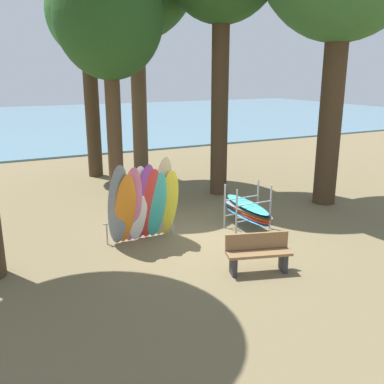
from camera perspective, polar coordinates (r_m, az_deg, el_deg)
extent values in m
plane|color=brown|center=(11.42, 2.21, -5.93)|extent=(80.00, 80.00, 0.00)
cube|color=slate|center=(40.57, -19.65, 8.83)|extent=(80.00, 36.00, 0.10)
cylinder|color=#42301E|center=(14.44, 18.00, 10.92)|extent=(0.72, 0.72, 6.40)
cylinder|color=#4C3823|center=(14.29, -10.27, 8.15)|extent=(0.49, 0.49, 4.80)
ellipsoid|color=#234C1E|center=(14.27, -10.98, 22.02)|extent=(3.33, 3.33, 3.83)
cylinder|color=#42301E|center=(18.09, -13.09, 10.58)|extent=(0.58, 0.58, 5.47)
ellipsoid|color=#387033|center=(18.17, -13.85, 22.27)|extent=(3.06, 3.06, 3.52)
cylinder|color=brown|center=(16.60, -7.03, 12.11)|extent=(0.57, 0.57, 6.43)
cylinder|color=#42301E|center=(14.93, 3.70, 12.40)|extent=(0.58, 0.58, 6.73)
ellipsoid|color=gray|center=(10.48, -9.73, -1.85)|extent=(0.57, 0.76, 2.17)
ellipsoid|color=orange|center=(10.58, -8.85, -2.33)|extent=(0.56, 0.78, 1.93)
ellipsoid|color=pink|center=(10.61, -8.03, -1.81)|extent=(0.57, 0.76, 2.08)
ellipsoid|color=white|center=(10.68, -7.19, -1.68)|extent=(0.54, 0.66, 2.08)
ellipsoid|color=purple|center=(10.74, -6.38, -1.45)|extent=(0.56, 0.82, 2.11)
ellipsoid|color=red|center=(10.82, -5.56, -1.65)|extent=(0.53, 0.75, 1.98)
ellipsoid|color=#38B2AD|center=(10.91, -4.75, -1.78)|extent=(0.53, 0.70, 1.87)
ellipsoid|color=#C6B289|center=(10.93, -3.98, -0.74)|extent=(0.55, 0.72, 2.24)
ellipsoid|color=yellow|center=(11.05, -3.18, -1.50)|extent=(0.57, 0.74, 1.88)
cylinder|color=#9EA0A5|center=(11.02, -11.20, -5.52)|extent=(0.04, 0.04, 0.55)
cylinder|color=#9EA0A5|center=(11.55, -2.60, -4.23)|extent=(0.04, 0.04, 0.55)
cylinder|color=#9EA0A5|center=(11.16, -6.84, -3.55)|extent=(1.95, 0.08, 0.04)
cylinder|color=#9EA0A5|center=(11.38, 5.92, -2.73)|extent=(0.05, 0.05, 1.25)
cylinder|color=#9EA0A5|center=(11.99, 10.35, -1.95)|extent=(0.05, 0.05, 1.25)
cylinder|color=#9EA0A5|center=(11.87, 4.36, -1.92)|extent=(0.05, 0.05, 1.25)
cylinder|color=#9EA0A5|center=(12.45, 8.69, -1.22)|extent=(0.05, 0.05, 1.25)
cylinder|color=#9EA0A5|center=(11.77, 8.14, -3.61)|extent=(1.10, 0.04, 0.04)
cylinder|color=#9EA0A5|center=(11.63, 8.22, -1.51)|extent=(1.10, 0.04, 0.04)
cylinder|color=#9EA0A5|center=(12.23, 6.54, -2.79)|extent=(1.10, 0.04, 0.04)
cylinder|color=#9EA0A5|center=(12.10, 6.60, -0.77)|extent=(1.10, 0.04, 0.04)
ellipsoid|color=#2D8ED1|center=(11.96, 7.13, -3.01)|extent=(0.55, 2.11, 0.06)
ellipsoid|color=red|center=(11.96, 7.34, -2.70)|extent=(0.64, 2.13, 0.06)
ellipsoid|color=orange|center=(11.94, 7.30, -2.44)|extent=(0.50, 2.10, 0.06)
ellipsoid|color=gray|center=(11.91, 7.26, -2.17)|extent=(0.63, 2.13, 0.06)
ellipsoid|color=black|center=(11.93, 7.51, -1.86)|extent=(0.64, 2.13, 0.06)
ellipsoid|color=#38B2AD|center=(11.88, 7.28, -1.62)|extent=(0.66, 2.13, 0.06)
cube|color=#2D2D33|center=(9.34, 5.49, -9.68)|extent=(0.19, 0.34, 0.42)
cube|color=#2D2D33|center=(9.68, 11.99, -9.04)|extent=(0.19, 0.34, 0.42)
cube|color=olive|center=(9.40, 8.86, -8.04)|extent=(1.46, 0.80, 0.06)
cube|color=olive|center=(9.47, 8.58, -6.39)|extent=(1.35, 0.47, 0.36)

